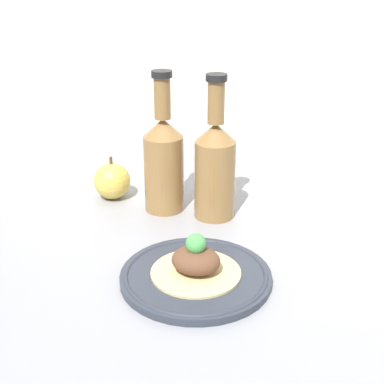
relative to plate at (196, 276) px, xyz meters
The scene contains 7 objects.
ground_plane 15.78cm from the plate, 122.13° to the left, with size 180.00×110.00×4.00cm, color gray.
plate is the anchor object (origin of this frame).
plated_food 2.57cm from the plate, ahead, with size 14.14×14.14×6.92cm.
cider_bottle_left 28.84cm from the plate, 120.96° to the left, with size 7.80×7.80×27.72cm.
cider_bottle_right 25.48cm from the plate, 98.81° to the left, with size 7.80×7.80×27.72cm.
apple 36.38cm from the plate, 136.42° to the left, with size 7.67×7.67×9.14cm.
napkin 23.11cm from the plate, ahead, with size 14.55×11.89×0.80cm.
Camera 1 is at (29.70, -81.26, 45.97)cm, focal length 50.00 mm.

